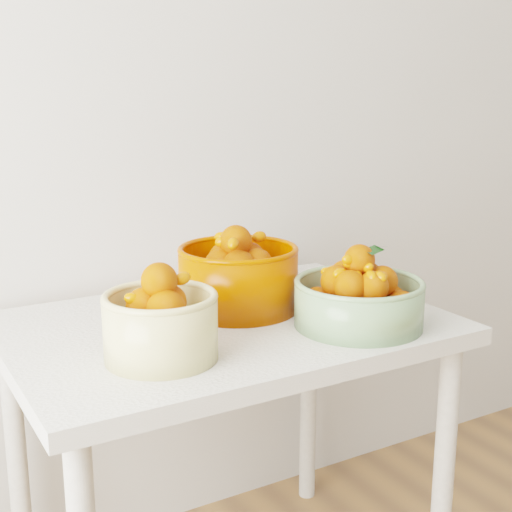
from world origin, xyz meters
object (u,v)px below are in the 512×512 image
at_px(bowl_cream, 161,323).
at_px(bowl_orange, 238,276).
at_px(table, 226,359).
at_px(bowl_green, 359,298).

distance_m(bowl_cream, bowl_orange, 0.36).
distance_m(table, bowl_cream, 0.31).
xyz_separation_m(table, bowl_cream, (-0.22, -0.15, 0.17)).
height_order(bowl_cream, bowl_green, bowl_cream).
height_order(table, bowl_orange, bowl_orange).
bearing_deg(bowl_cream, bowl_orange, 35.80).
bearing_deg(table, bowl_cream, -146.48).
xyz_separation_m(bowl_cream, bowl_green, (0.47, -0.04, -0.01)).
bearing_deg(bowl_green, bowl_cream, 175.27).
height_order(bowl_green, bowl_orange, bowl_orange).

